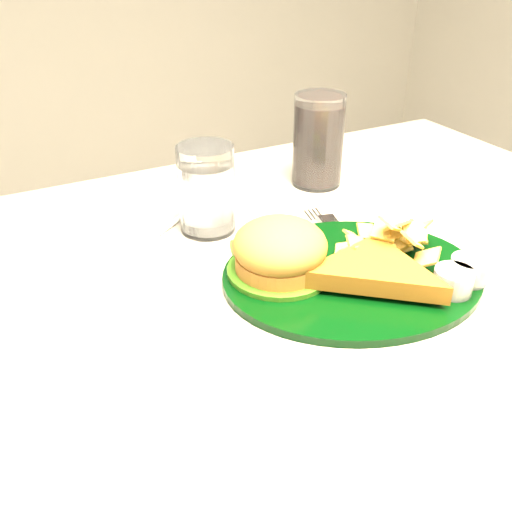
{
  "coord_description": "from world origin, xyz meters",
  "views": [
    {
      "loc": [
        -0.28,
        -0.49,
        1.12
      ],
      "look_at": [
        -0.03,
        -0.02,
        0.8
      ],
      "focal_mm": 40.0,
      "sensor_mm": 36.0,
      "label": 1
    }
  ],
  "objects_px": {
    "dinner_plate": "(354,253)",
    "fork_napkin": "(361,249)",
    "water_glass": "(207,189)",
    "table": "(267,486)",
    "cola_glass": "(318,141)"
  },
  "relations": [
    {
      "from": "dinner_plate",
      "to": "fork_napkin",
      "type": "height_order",
      "value": "dinner_plate"
    },
    {
      "from": "dinner_plate",
      "to": "fork_napkin",
      "type": "distance_m",
      "value": 0.07
    },
    {
      "from": "dinner_plate",
      "to": "cola_glass",
      "type": "relative_size",
      "value": 2.15
    },
    {
      "from": "table",
      "to": "fork_napkin",
      "type": "relative_size",
      "value": 6.65
    },
    {
      "from": "water_glass",
      "to": "fork_napkin",
      "type": "distance_m",
      "value": 0.22
    },
    {
      "from": "water_glass",
      "to": "dinner_plate",
      "type": "bearing_deg",
      "value": -62.79
    },
    {
      "from": "dinner_plate",
      "to": "water_glass",
      "type": "height_order",
      "value": "water_glass"
    },
    {
      "from": "cola_glass",
      "to": "fork_napkin",
      "type": "height_order",
      "value": "cola_glass"
    },
    {
      "from": "table",
      "to": "cola_glass",
      "type": "xyz_separation_m",
      "value": [
        0.2,
        0.22,
        0.45
      ]
    },
    {
      "from": "table",
      "to": "cola_glass",
      "type": "relative_size",
      "value": 8.36
    },
    {
      "from": "dinner_plate",
      "to": "water_glass",
      "type": "xyz_separation_m",
      "value": [
        -0.1,
        0.19,
        0.02
      ]
    },
    {
      "from": "table",
      "to": "dinner_plate",
      "type": "height_order",
      "value": "dinner_plate"
    },
    {
      "from": "fork_napkin",
      "to": "cola_glass",
      "type": "bearing_deg",
      "value": 85.41
    },
    {
      "from": "dinner_plate",
      "to": "water_glass",
      "type": "relative_size",
      "value": 2.6
    },
    {
      "from": "water_glass",
      "to": "cola_glass",
      "type": "xyz_separation_m",
      "value": [
        0.22,
        0.06,
        0.01
      ]
    }
  ]
}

